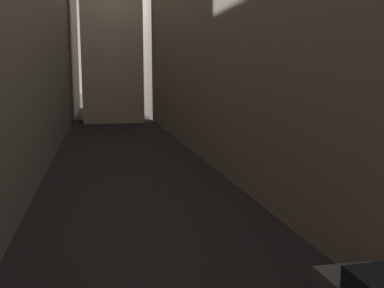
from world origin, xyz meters
TOP-DOWN VIEW (x-y plane):
  - ground_plane at (0.00, 48.00)m, footprint 264.00×264.00m
  - building_block_right at (13.23, 50.00)m, footprint 15.46×108.00m

SIDE VIEW (x-z plane):
  - ground_plane at x=0.00m, z-range 0.00..0.00m
  - building_block_right at x=13.23m, z-range 0.00..18.96m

